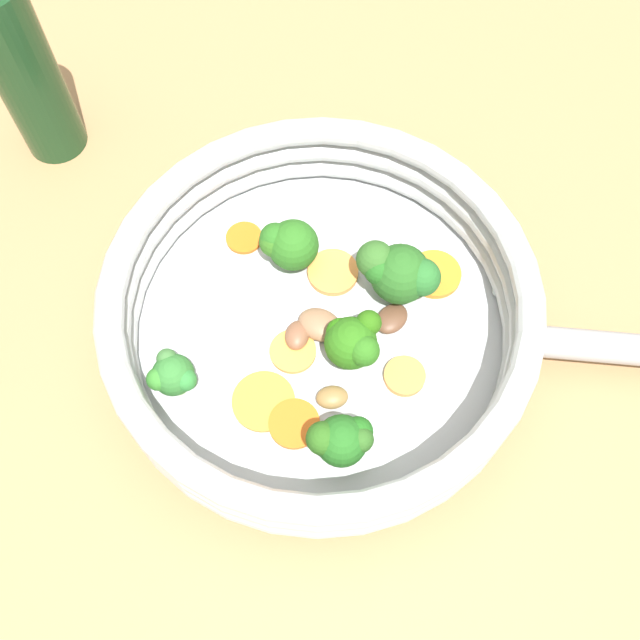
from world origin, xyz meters
TOP-DOWN VIEW (x-y plane):
  - ground_plane at (0.00, 0.00)m, footprint 4.00×4.00m
  - skillet at (0.00, 0.00)m, footprint 0.29×0.29m
  - skillet_rim_wall at (0.00, 0.00)m, footprint 0.31×0.31m
  - skillet_handle at (0.17, 0.14)m, footprint 0.14×0.12m
  - skillet_rivet_left at (0.13, 0.05)m, footprint 0.01×0.01m
  - skillet_rivet_right at (0.07, 0.12)m, footprint 0.01×0.01m
  - carrot_slice_0 at (-0.00, -0.03)m, footprint 0.04×0.04m
  - carrot_slice_1 at (0.03, 0.09)m, footprint 0.06×0.06m
  - carrot_slice_2 at (0.07, 0.02)m, footprint 0.04×0.04m
  - carrot_slice_3 at (0.01, -0.07)m, footprint 0.05×0.05m
  - carrot_slice_4 at (-0.03, 0.04)m, footprint 0.05×0.05m
  - carrot_slice_5 at (-0.10, 0.01)m, footprint 0.04×0.04m
  - carrot_slice_6 at (0.04, -0.06)m, footprint 0.04×0.04m
  - broccoli_floret_0 at (-0.04, -0.10)m, footprint 0.03×0.03m
  - broccoli_floret_1 at (0.02, 0.06)m, footprint 0.06×0.05m
  - broccoli_floret_2 at (0.03, 0.00)m, footprint 0.04×0.04m
  - broccoli_floret_3 at (0.08, -0.05)m, footprint 0.04×0.04m
  - broccoli_floret_4 at (-0.06, 0.02)m, footprint 0.04×0.04m
  - mushroom_piece_0 at (0.05, -0.03)m, footprint 0.03×0.03m
  - mushroom_piece_1 at (-0.01, -0.02)m, footprint 0.03×0.03m
  - mushroom_piece_2 at (0.03, 0.04)m, footprint 0.02×0.03m
  - mushroom_piece_3 at (0.00, 0.00)m, footprint 0.04×0.04m
  - oil_bottle at (-0.29, -0.03)m, footprint 0.05×0.05m

SIDE VIEW (x-z plane):
  - ground_plane at x=0.00m, z-range 0.00..0.00m
  - skillet at x=0.00m, z-range 0.00..0.02m
  - carrot_slice_5 at x=-0.10m, z-range 0.02..0.02m
  - carrot_slice_3 at x=0.01m, z-range 0.02..0.02m
  - carrot_slice_0 at x=0.00m, z-range 0.02..0.02m
  - carrot_slice_6 at x=0.04m, z-range 0.02..0.02m
  - carrot_slice_1 at x=0.03m, z-range 0.02..0.02m
  - carrot_slice_4 at x=-0.03m, z-range 0.02..0.02m
  - carrot_slice_2 at x=0.07m, z-range 0.02..0.02m
  - skillet_rivet_left at x=0.13m, z-range 0.02..0.03m
  - skillet_rivet_right at x=0.07m, z-range 0.02..0.03m
  - mushroom_piece_2 at x=0.03m, z-range 0.02..0.03m
  - mushroom_piece_0 at x=0.05m, z-range 0.02..0.03m
  - mushroom_piece_1 at x=-0.01m, z-range 0.02..0.03m
  - mushroom_piece_3 at x=0.00m, z-range 0.02..0.03m
  - skillet_handle at x=0.17m, z-range 0.02..0.04m
  - broccoli_floret_0 at x=-0.04m, z-range 0.02..0.06m
  - broccoli_floret_4 at x=-0.06m, z-range 0.02..0.06m
  - broccoli_floret_2 at x=0.03m, z-range 0.02..0.06m
  - broccoli_floret_1 at x=0.02m, z-range 0.02..0.07m
  - broccoli_floret_3 at x=0.08m, z-range 0.02..0.07m
  - skillet_rim_wall at x=0.00m, z-range 0.02..0.08m
  - oil_bottle at x=-0.29m, z-range -0.02..0.19m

